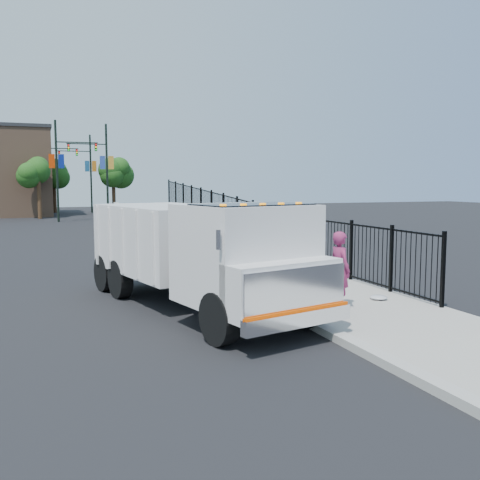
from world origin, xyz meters
name	(u,v)px	position (x,y,z in m)	size (l,w,h in m)	color
ground	(273,307)	(0.00, 0.00, 0.00)	(120.00, 120.00, 0.00)	black
sidewalk	(385,316)	(1.93, -2.00, 0.06)	(3.55, 12.00, 0.12)	#9E998E
curb	(311,323)	(0.00, -2.00, 0.08)	(0.30, 12.00, 0.16)	#ADAAA3
ramp	(187,240)	(2.12, 16.00, 0.00)	(3.95, 24.00, 1.70)	#9E998E
iron_fence	(237,229)	(3.55, 12.00, 0.90)	(0.10, 28.00, 1.80)	black
truck	(199,248)	(-1.85, 0.33, 1.52)	(4.22, 8.27, 2.71)	black
worker	(340,270)	(1.23, -1.14, 1.04)	(0.67, 0.44, 1.84)	#902856
debris	(379,297)	(2.66, -0.72, 0.18)	(0.45, 0.45, 0.11)	silver
light_pole_0	(61,167)	(-3.52, 32.78, 4.36)	(3.77, 0.22, 8.00)	black
light_pole_1	(103,168)	(-0.07, 34.30, 4.36)	(3.78, 0.22, 8.00)	black
light_pole_2	(47,169)	(-4.40, 41.27, 4.36)	(3.77, 0.22, 8.00)	black
light_pole_3	(88,170)	(-0.35, 45.25, 4.36)	(3.78, 0.22, 8.00)	black
tree_0	(38,173)	(-5.17, 37.28, 3.92)	(2.29, 2.29, 5.14)	#382314
tree_1	(113,174)	(1.75, 41.81, 3.93)	(2.41, 2.41, 5.21)	#382314
tree_2	(54,175)	(-3.62, 46.85, 3.95)	(2.78, 2.78, 5.39)	#382314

